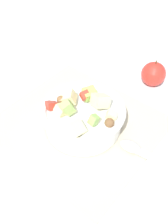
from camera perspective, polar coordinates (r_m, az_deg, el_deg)
The scene contains 5 objects.
ground_plane at distance 0.71m, azimuth -1.19°, elevation -2.76°, with size 2.40×2.40×0.00m, color silver.
placemat at distance 0.71m, azimuth -1.19°, elevation -2.60°, with size 0.41×0.38×0.01m, color #BCB299.
salad_bowl at distance 0.67m, azimuth -0.04°, elevation -0.60°, with size 0.22×0.22×0.12m.
serving_spoon at distance 0.65m, azimuth 13.45°, elevation -9.06°, with size 0.20×0.05×0.01m.
whole_apple at distance 0.85m, azimuth 15.34°, elevation 8.26°, with size 0.08×0.08×0.09m.
Camera 1 is at (-0.31, 0.35, 0.54)m, focal length 40.66 mm.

